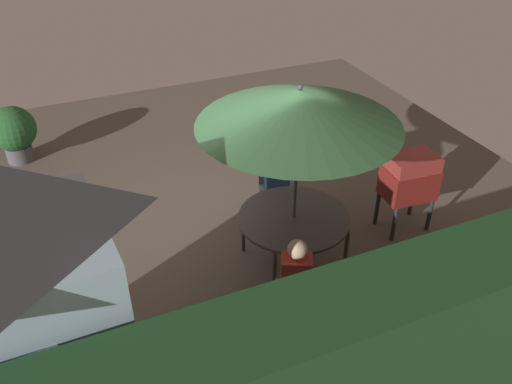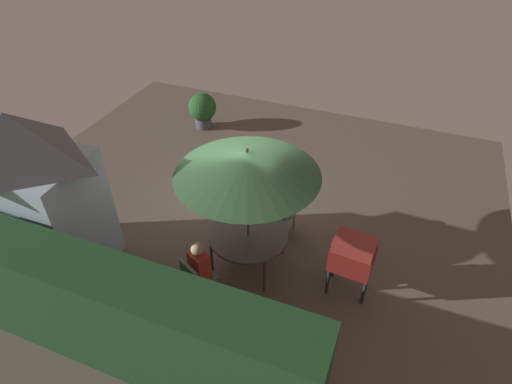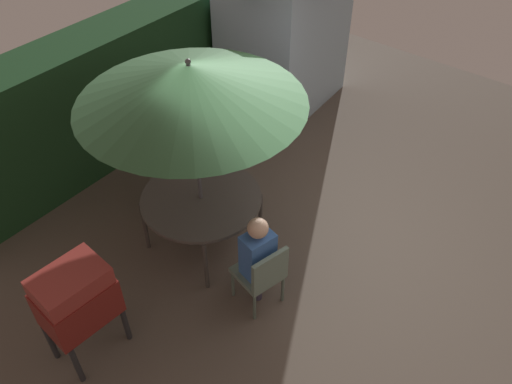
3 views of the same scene
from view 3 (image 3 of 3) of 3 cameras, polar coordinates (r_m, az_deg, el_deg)
The scene contains 10 objects.
ground_plane at distance 6.74m, azimuth 5.79°, elevation -5.86°, with size 11.00×11.00×0.00m, color brown.
hedge_backdrop at distance 8.06m, azimuth -15.13°, elevation 10.52°, with size 5.50×0.79×1.89m.
garden_shed at distance 8.66m, azimuth 3.12°, elevation 19.08°, with size 2.12×1.60×3.13m.
patio_table at distance 6.28m, azimuth -5.93°, elevation -0.91°, with size 1.43×1.43×0.78m.
patio_umbrella at distance 5.34m, azimuth -7.12°, elevation 11.45°, with size 2.38×2.38×2.57m.
bbq_grill at distance 5.43m, azimuth -18.84°, elevation -10.79°, with size 0.74×0.55×1.20m.
chair_near_shed at distance 7.27m, azimuth -9.24°, elevation 3.60°, with size 0.62×0.62×0.90m.
chair_far_side at distance 5.76m, azimuth 0.72°, elevation -8.74°, with size 0.56×0.56×0.90m.
person_in_red at distance 7.04m, azimuth -9.24°, elevation 4.88°, with size 0.41×0.36×1.26m.
person_in_blue at distance 5.60m, azimuth 0.20°, elevation -6.51°, with size 0.39×0.31×1.26m.
Camera 3 is at (-3.93, -2.25, 5.00)m, focal length 37.11 mm.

